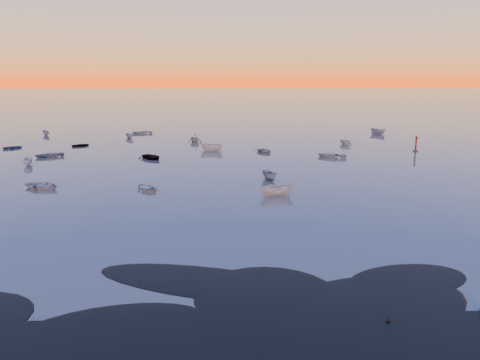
{
  "coord_description": "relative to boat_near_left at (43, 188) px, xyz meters",
  "views": [
    {
      "loc": [
        -5.4,
        -27.08,
        13.53
      ],
      "look_at": [
        -2.94,
        28.0,
        0.86
      ],
      "focal_mm": 35.0,
      "sensor_mm": 36.0,
      "label": 1
    }
  ],
  "objects": [
    {
      "name": "boat_near_center",
      "position": [
        27.72,
        -4.44,
        0.0
      ],
      "size": [
        2.25,
        4.1,
        1.34
      ],
      "primitive_type": "imported",
      "rotation": [
        0.0,
        0.0,
        1.73
      ],
      "color": "beige",
      "rests_on": "ground"
    },
    {
      "name": "mud_lobes",
      "position": [
        26.65,
        -29.44,
        0.01
      ],
      "size": [
        140.0,
        6.0,
        0.07
      ],
      "primitive_type": null,
      "color": "black",
      "rests_on": "ground"
    },
    {
      "name": "boat_near_left",
      "position": [
        0.0,
        0.0,
        0.0
      ],
      "size": [
        3.64,
        4.82,
        1.11
      ],
      "primitive_type": "imported",
      "rotation": [
        0.0,
        0.0,
        1.11
      ],
      "color": "beige",
      "rests_on": "ground"
    },
    {
      "name": "channel_marker",
      "position": [
        55.78,
        24.35,
        1.16
      ],
      "size": [
        0.83,
        0.83,
        2.94
      ],
      "color": "#47180F",
      "rests_on": "ground"
    },
    {
      "name": "moored_fleet",
      "position": [
        26.65,
        24.56,
        0.0
      ],
      "size": [
        124.0,
        58.0,
        1.2
      ],
      "primitive_type": null,
      "color": "beige",
      "rests_on": "ground"
    },
    {
      "name": "ground",
      "position": [
        26.65,
        71.56,
        0.0
      ],
      "size": [
        600.0,
        600.0,
        0.0
      ],
      "primitive_type": "plane",
      "color": "#655B54",
      "rests_on": "ground"
    }
  ]
}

